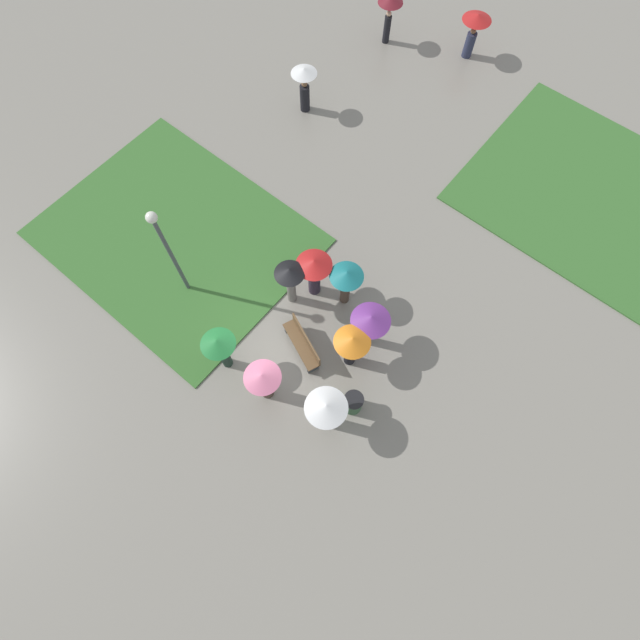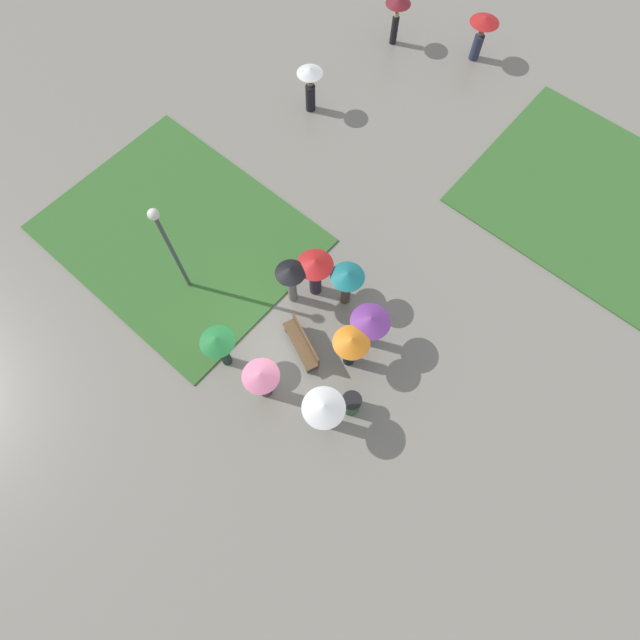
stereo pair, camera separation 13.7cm
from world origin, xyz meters
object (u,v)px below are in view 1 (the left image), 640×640
Objects in this scene: lone_walker_far_path at (390,8)px; lone_walker_mid_plaza at (475,27)px; crowd_person_red at (314,270)px; crowd_person_orange at (352,344)px; park_bench at (303,343)px; crowd_person_white at (326,410)px; crowd_person_green at (219,346)px; crowd_person_pink at (264,380)px; crowd_person_teal at (346,279)px; crowd_person_purple at (370,322)px; crowd_person_black at (290,277)px; lamp_post at (166,244)px; lone_walker_near_lawn at (304,83)px; trash_bin at (353,403)px.

lone_walker_far_path is 3.43m from lone_walker_mid_plaza.
crowd_person_red is 2.66m from crowd_person_orange.
crowd_person_orange is at bearing 46.62° from park_bench.
crowd_person_orange is at bearing 108.28° from crowd_person_white.
crowd_person_green is 1.59m from crowd_person_pink.
crowd_person_teal reaches higher than park_bench.
crowd_person_black reaches higher than crowd_person_purple.
crowd_person_purple is at bearing 21.75° from lamp_post.
crowd_person_orange is at bearing -177.41° from lone_walker_mid_plaza.
lone_walker_far_path is at bearing -155.02° from crowd_person_black.
crowd_person_black is at bearing 37.10° from lone_walker_near_lawn.
trash_bin is 3.68m from crowd_person_teal.
crowd_person_teal is (4.23, 2.93, -1.28)m from lamp_post.
crowd_person_pink is (1.57, 0.08, -0.19)m from crowd_person_green.
crowd_person_white is 1.08× the size of lone_walker_mid_plaza.
crowd_person_teal is at bearing -94.59° from crowd_person_orange.
crowd_person_black reaches higher than lone_walker_mid_plaza.
crowd_person_red is at bearing -16.48° from crowd_person_pink.
lone_walker_far_path is at bearing 120.40° from crowd_person_white.
trash_bin is at bearing 90.95° from crowd_person_green.
crowd_person_purple is at bearing -176.25° from lone_walker_mid_plaza.
crowd_person_purple is at bearing 116.46° from trash_bin.
crowd_person_white is (3.47, 0.51, -0.02)m from crowd_person_green.
lone_walker_far_path is (-8.56, 13.24, 1.06)m from trash_bin.
trash_bin is 15.70m from lone_walker_mid_plaza.
crowd_person_purple is at bearing 51.16° from lone_walker_near_lawn.
lone_walker_far_path is at bearing 99.47° from lone_walker_mid_plaza.
crowd_person_orange is 1.03× the size of lone_walker_mid_plaza.
crowd_person_purple is at bearing 69.71° from park_bench.
crowd_person_orange is 2.09m from crowd_person_teal.
park_bench is 14.24m from lone_walker_far_path.
crowd_person_purple is at bearing 120.67° from crowd_person_green.
park_bench is 2.22m from crowd_person_purple.
lamp_post reaches higher than park_bench.
crowd_person_black reaches higher than crowd_person_white.
crowd_person_orange is at bearing 112.18° from crowd_person_green.
park_bench is 0.97× the size of crowd_person_pink.
trash_bin is at bearing -170.24° from crowd_person_red.
crowd_person_white reaches higher than lone_walker_near_lawn.
crowd_person_pink is (-1.26, -3.23, -0.18)m from crowd_person_purple.
crowd_person_green is at bearing -160.25° from trash_bin.
crowd_person_white is at bearing -111.58° from trash_bin.
lamp_post is at bearing 159.93° from lone_walker_mid_plaza.
lamp_post is 2.12× the size of crowd_person_white.
crowd_person_green is 1.08× the size of crowd_person_pink.
crowd_person_white is at bearing -11.97° from park_bench.
park_bench is 1.72m from crowd_person_orange.
crowd_person_orange is 1.01× the size of crowd_person_purple.
crowd_person_orange reaches higher than park_bench.
crowd_person_white is 16.31m from lone_walker_far_path.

